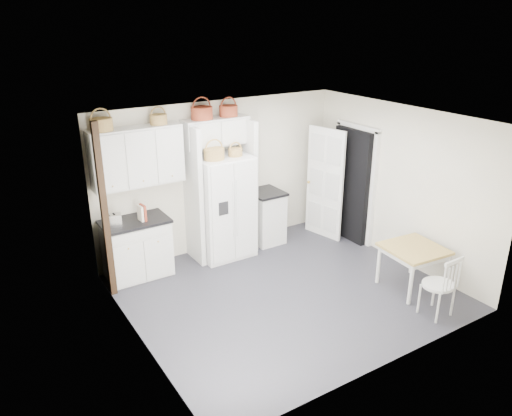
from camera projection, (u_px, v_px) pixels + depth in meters
floor at (285, 292)px, 7.52m from camera, size 4.50×4.50×0.00m
ceiling at (290, 120)px, 6.58m from camera, size 4.50×4.50×0.00m
wall_back at (220, 176)px, 8.62m from camera, size 4.50×0.00×4.50m
wall_left at (134, 249)px, 5.93m from camera, size 0.00×4.00×4.00m
wall_right at (399, 185)px, 8.17m from camera, size 0.00×4.00×4.00m
refrigerator at (223, 207)px, 8.41m from camera, size 0.91×0.73×1.76m
base_cab_left at (137, 249)px, 7.86m from camera, size 0.98×0.62×0.91m
base_cab_right at (265, 217)px, 9.06m from camera, size 0.53×0.63×0.93m
dining_table at (412, 268)px, 7.52m from camera, size 0.88×0.88×0.68m
windsor_chair at (438, 285)px, 6.80m from camera, size 0.47×0.43×0.93m
counter_left at (134, 221)px, 7.69m from camera, size 1.02×0.66×0.04m
counter_right at (266, 192)px, 8.89m from camera, size 0.57×0.67×0.04m
toaster at (112, 221)px, 7.40m from camera, size 0.31×0.23×0.20m
cookbook_red at (143, 212)px, 7.63m from camera, size 0.06×0.17×0.25m
cookbook_cream at (140, 213)px, 7.62m from camera, size 0.05×0.16×0.24m
basket_upper_a at (101, 125)px, 7.09m from camera, size 0.32×0.32×0.18m
basket_upper_c at (159, 119)px, 7.53m from camera, size 0.26×0.26×0.15m
basket_bridge_a at (202, 113)px, 7.88m from camera, size 0.35×0.35×0.20m
basket_bridge_b at (229, 111)px, 8.13m from camera, size 0.31×0.31×0.18m
basket_fridge_a at (214, 154)px, 7.88m from camera, size 0.34×0.34×0.18m
basket_fridge_b at (235, 152)px, 8.09m from camera, size 0.23×0.23×0.13m
upper_cabinet at (137, 157)px, 7.53m from camera, size 1.40×0.34×0.90m
bridge_cabinet at (216, 132)px, 8.12m from camera, size 1.12×0.34×0.45m
fridge_panel_left at (193, 196)px, 8.11m from camera, size 0.08×0.60×2.30m
fridge_panel_right at (247, 185)px, 8.62m from camera, size 0.08×0.60×2.30m
trim_post at (105, 213)px, 7.02m from camera, size 0.09×0.09×2.60m
doorway_void at (352, 185)px, 9.01m from camera, size 0.18×0.85×2.05m
door_slab at (325, 184)px, 9.09m from camera, size 0.21×0.79×2.05m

